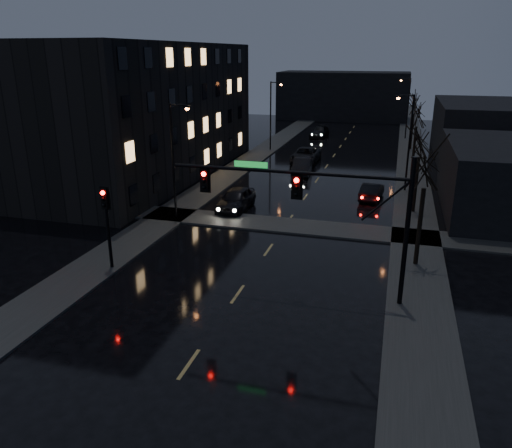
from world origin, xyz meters
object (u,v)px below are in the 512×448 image
Objects in this scene: oncoming_car_a at (236,199)px; oncoming_car_c at (306,155)px; oncoming_car_b at (302,166)px; lead_car at (372,191)px; oncoming_car_d at (319,132)px.

oncoming_car_a reaches higher than oncoming_car_c.
oncoming_car_b is 9.98m from lead_car.
oncoming_car_c is at bearing -81.71° from oncoming_car_d.
oncoming_car_b is at bearing -38.83° from lead_car.
lead_car is (7.02, -7.09, -0.10)m from oncoming_car_b.
oncoming_car_d is at bearing 94.36° from oncoming_car_c.
oncoming_car_d reaches higher than lead_car.
lead_car is at bearing -58.29° from oncoming_car_c.
oncoming_car_b is at bearing -81.09° from oncoming_car_d.
oncoming_car_c reaches higher than oncoming_car_d.
oncoming_car_a reaches higher than lead_car.
oncoming_car_c is at bearing 92.05° from oncoming_car_b.
oncoming_car_a is at bearing 37.14° from lead_car.
oncoming_car_d is at bearing 90.08° from oncoming_car_b.
oncoming_car_a is 0.84× the size of oncoming_car_c.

